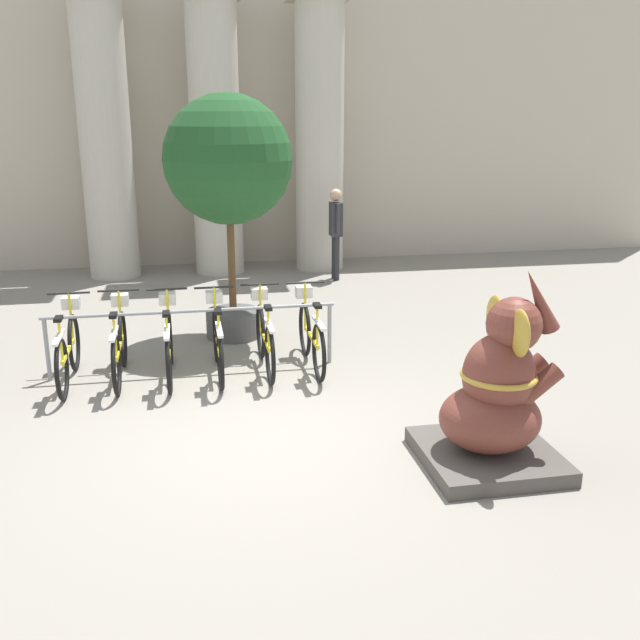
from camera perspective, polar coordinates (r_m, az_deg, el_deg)
ground_plane at (r=6.96m, az=-4.31°, el=-9.18°), size 60.00×60.00×0.00m
building_facade at (r=14.88m, az=-8.65°, el=16.02°), size 20.00×0.20×6.00m
column_left at (r=13.93m, az=-16.83°, el=14.00°), size 1.16×1.16×5.16m
column_middle at (r=13.88m, az=-8.38°, el=14.49°), size 1.16×1.16×5.16m
column_right at (r=14.12m, az=-0.03°, el=14.67°), size 1.16×1.16×5.16m
bike_rack at (r=8.55m, az=-10.17°, el=-0.27°), size 3.41×0.05×0.77m
bicycle_0 at (r=8.60m, az=-19.50°, el=-2.22°), size 0.48×1.64×0.97m
bicycle_1 at (r=8.56m, az=-15.75°, el=-1.97°), size 0.48×1.64×0.97m
bicycle_2 at (r=8.48m, az=-11.99°, el=-1.87°), size 0.48×1.64×0.97m
bicycle_3 at (r=8.47m, az=-8.19°, el=-1.70°), size 0.48×1.64×0.97m
bicycle_4 at (r=8.57m, az=-4.45°, el=-1.38°), size 0.48×1.64×0.97m
bicycle_5 at (r=8.63m, az=-0.73°, el=-1.20°), size 0.48×1.64×0.97m
elephant_statue at (r=6.38m, az=13.92°, el=-6.19°), size 1.16×1.16×1.77m
person_pedestrian at (r=13.23m, az=1.27°, el=7.55°), size 0.22×0.47×1.68m
potted_tree at (r=9.58m, az=-7.35°, el=12.04°), size 1.69×1.69×3.26m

